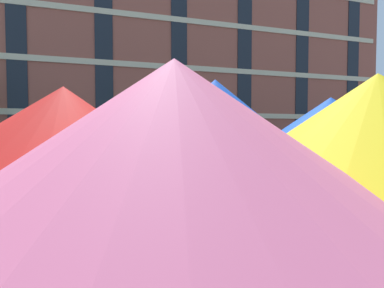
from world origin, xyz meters
TOP-DOWN VIEW (x-y plane):
  - ground_plane at (0.00, 0.00)m, footprint 120.00×120.00m
  - sidewalk_far at (0.00, 6.80)m, footprint 56.00×3.60m
  - apartment_building at (0.00, 14.99)m, footprint 44.17×12.08m
  - sedan_gray at (0.45, 3.70)m, footprint 4.40×1.98m
  - sedan_gray_midblock at (6.94, 3.70)m, footprint 4.40×1.98m
  - sedan_black at (13.71, 3.70)m, footprint 4.40×1.98m
  - patio_umbrella at (0.64, -9.00)m, footprint 3.24×3.01m

SIDE VIEW (x-z plane):
  - ground_plane at x=0.00m, z-range 0.00..0.00m
  - sidewalk_far at x=0.00m, z-range 0.00..0.12m
  - sedan_gray at x=0.45m, z-range 0.06..1.84m
  - sedan_gray_midblock at x=6.94m, z-range 0.06..1.84m
  - sedan_black at x=13.71m, z-range 0.06..1.84m
  - patio_umbrella at x=0.64m, z-range 0.81..3.12m
  - apartment_building at x=0.00m, z-range 0.00..19.20m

